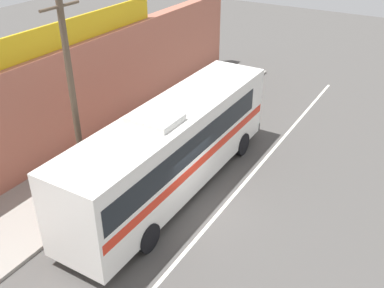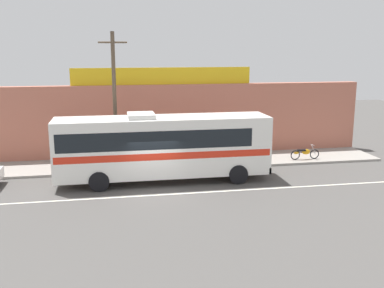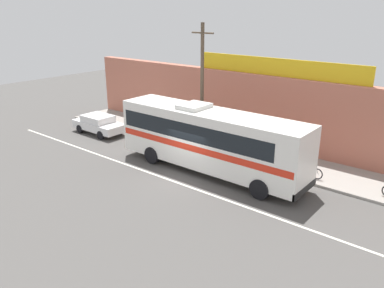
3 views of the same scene
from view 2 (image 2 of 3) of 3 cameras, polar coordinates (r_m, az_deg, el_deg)
name	(u,v)px [view 2 (image 2 of 3)]	position (r m, az deg, el deg)	size (l,w,h in m)	color
ground_plane	(154,190)	(23.13, -4.81, -5.89)	(70.00, 70.00, 0.00)	#4F4C49
sidewalk_slab	(146,164)	(28.09, -5.86, -2.50)	(30.00, 3.60, 0.14)	gray
storefront_facade	(143,121)	(29.70, -6.30, 2.89)	(30.00, 0.70, 4.80)	#B26651
storefront_billboard	(163,76)	(29.50, -3.76, 8.65)	(11.74, 0.12, 1.10)	gold
road_center_stripe	(156,195)	(22.37, -4.61, -6.51)	(30.00, 0.14, 0.01)	silver
intercity_bus	(162,144)	(24.08, -3.90, -0.06)	(11.44, 2.60, 3.78)	white
utility_pole	(115,100)	(26.00, -9.83, 5.53)	(1.60, 0.22, 7.91)	brown
motorcycle_black	(305,153)	(29.50, 14.15, -1.10)	(1.93, 0.56, 0.94)	black
motorcycle_purple	(233,157)	(27.75, 5.28, -1.61)	(1.84, 0.56, 0.94)	black
pedestrian_far_left	(195,147)	(28.02, 0.44, -0.38)	(0.30, 0.48, 1.60)	brown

